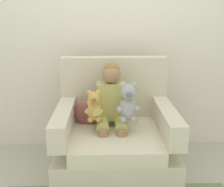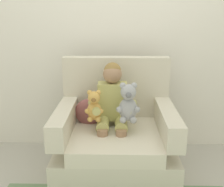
{
  "view_description": "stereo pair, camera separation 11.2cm",
  "coord_description": "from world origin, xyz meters",
  "px_view_note": "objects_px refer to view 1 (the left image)",
  "views": [
    {
      "loc": [
        -0.1,
        -2.33,
        1.45
      ],
      "look_at": [
        -0.03,
        -0.05,
        0.81
      ],
      "focal_mm": 45.37,
      "sensor_mm": 36.0,
      "label": 1
    },
    {
      "loc": [
        0.02,
        -2.33,
        1.45
      ],
      "look_at": [
        -0.03,
        -0.05,
        0.81
      ],
      "focal_mm": 45.37,
      "sensor_mm": 36.0,
      "label": 2
    }
  ],
  "objects_px": {
    "armchair": "(115,140)",
    "plush_grey": "(128,103)",
    "plush_honey": "(94,107)",
    "seated_child": "(112,105)",
    "throw_pillow": "(87,113)"
  },
  "relations": [
    {
      "from": "armchair",
      "to": "plush_grey",
      "type": "distance_m",
      "value": 0.42
    },
    {
      "from": "plush_honey",
      "to": "armchair",
      "type": "bearing_deg",
      "value": 26.99
    },
    {
      "from": "seated_child",
      "to": "plush_grey",
      "type": "relative_size",
      "value": 2.43
    },
    {
      "from": "armchair",
      "to": "plush_honey",
      "type": "xyz_separation_m",
      "value": [
        -0.18,
        -0.1,
        0.36
      ]
    },
    {
      "from": "armchair",
      "to": "seated_child",
      "type": "height_order",
      "value": "armchair"
    },
    {
      "from": "seated_child",
      "to": "plush_honey",
      "type": "distance_m",
      "value": 0.2
    },
    {
      "from": "seated_child",
      "to": "throw_pillow",
      "type": "bearing_deg",
      "value": 158.75
    },
    {
      "from": "plush_grey",
      "to": "throw_pillow",
      "type": "xyz_separation_m",
      "value": [
        -0.36,
        0.23,
        -0.17
      ]
    },
    {
      "from": "throw_pillow",
      "to": "armchair",
      "type": "bearing_deg",
      "value": -25.78
    },
    {
      "from": "throw_pillow",
      "to": "seated_child",
      "type": "bearing_deg",
      "value": -23.44
    },
    {
      "from": "armchair",
      "to": "plush_honey",
      "type": "bearing_deg",
      "value": -152.19
    },
    {
      "from": "plush_honey",
      "to": "plush_grey",
      "type": "bearing_deg",
      "value": -3.13
    },
    {
      "from": "seated_child",
      "to": "throw_pillow",
      "type": "height_order",
      "value": "seated_child"
    },
    {
      "from": "plush_grey",
      "to": "armchair",
      "type": "bearing_deg",
      "value": 145.41
    },
    {
      "from": "armchair",
      "to": "plush_grey",
      "type": "relative_size",
      "value": 3.08
    }
  ]
}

